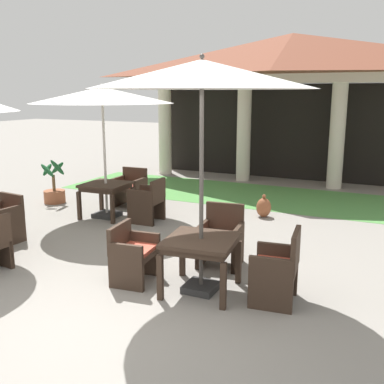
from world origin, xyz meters
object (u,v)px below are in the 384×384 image
at_px(patio_table_near_foreground, 201,246).
at_px(patio_chair_near_foreground_east, 278,269).
at_px(patio_chair_near_foreground_north, 221,239).
at_px(patio_chair_mid_left_east, 148,201).
at_px(patio_umbrella_near_foreground, 202,76).
at_px(patio_table_mid_left, 106,188).
at_px(patio_chair_mid_left_north, 130,188).
at_px(patio_chair_mid_right_north, 2,220).
at_px(patio_chair_near_foreground_west, 133,254).
at_px(terracotta_urn, 264,207).
at_px(potted_palm_left_edge, 54,191).
at_px(patio_umbrella_mid_left, 102,96).

xyz_separation_m(patio_table_near_foreground, patio_chair_near_foreground_east, (0.97, 0.11, -0.19)).
height_order(patio_chair_near_foreground_north, patio_chair_mid_left_east, patio_chair_near_foreground_north).
bearing_deg(patio_table_near_foreground, patio_chair_mid_left_east, 132.55).
xyz_separation_m(patio_umbrella_near_foreground, patio_table_mid_left, (-3.23, 2.42, -2.10)).
bearing_deg(patio_chair_mid_left_north, patio_chair_mid_right_north, 75.96).
height_order(patio_umbrella_near_foreground, patio_chair_near_foreground_west, patio_umbrella_near_foreground).
bearing_deg(patio_table_mid_left, terracotta_urn, 25.12).
distance_m(patio_umbrella_near_foreground, potted_palm_left_edge, 6.31).
distance_m(patio_table_mid_left, patio_chair_mid_right_north, 2.21).
relative_size(patio_umbrella_mid_left, potted_palm_left_edge, 2.64).
bearing_deg(terracotta_urn, patio_umbrella_mid_left, -154.88).
bearing_deg(potted_palm_left_edge, patio_table_near_foreground, -29.80).
distance_m(patio_chair_near_foreground_west, patio_chair_mid_right_north, 2.95).
relative_size(patio_chair_near_foreground_west, patio_chair_mid_right_north, 0.98).
distance_m(patio_table_near_foreground, patio_chair_mid_left_east, 3.35).
height_order(patio_table_mid_left, patio_umbrella_mid_left, patio_umbrella_mid_left).
xyz_separation_m(patio_chair_near_foreground_north, patio_chair_mid_right_north, (-3.77, -0.65, -0.01)).
bearing_deg(patio_chair_near_foreground_west, patio_chair_near_foreground_north, 135.28).
bearing_deg(patio_umbrella_mid_left, patio_chair_near_foreground_north, -24.91).
height_order(patio_table_near_foreground, patio_chair_near_foreground_north, patio_chair_near_foreground_north).
relative_size(patio_chair_near_foreground_east, patio_table_mid_left, 1.03).
relative_size(patio_chair_mid_left_north, terracotta_urn, 1.78).
relative_size(patio_chair_near_foreground_west, patio_umbrella_mid_left, 0.28).
distance_m(patio_table_mid_left, patio_chair_mid_left_north, 0.99).
xyz_separation_m(patio_chair_near_foreground_north, potted_palm_left_edge, (-4.94, 1.93, -0.12)).
relative_size(patio_chair_near_foreground_west, patio_table_mid_left, 0.88).
bearing_deg(patio_umbrella_mid_left, patio_table_mid_left, -45.00).
bearing_deg(patio_chair_near_foreground_north, potted_palm_left_edge, -28.04).
relative_size(patio_umbrella_near_foreground, patio_chair_mid_right_north, 3.65).
relative_size(patio_umbrella_mid_left, terracotta_urn, 5.88).
bearing_deg(patio_table_near_foreground, patio_table_mid_left, 143.20).
height_order(patio_chair_near_foreground_north, patio_chair_near_foreground_east, patio_chair_near_foreground_east).
xyz_separation_m(patio_umbrella_mid_left, potted_palm_left_edge, (-1.83, 0.48, -2.16)).
xyz_separation_m(patio_umbrella_near_foreground, patio_chair_near_foreground_east, (0.97, 0.11, -2.28)).
bearing_deg(patio_chair_near_foreground_east, patio_chair_mid_left_north, 45.65).
distance_m(patio_table_near_foreground, patio_umbrella_mid_left, 4.43).
xyz_separation_m(patio_chair_near_foreground_east, potted_palm_left_edge, (-6.03, 2.78, -0.14)).
relative_size(patio_chair_near_foreground_east, patio_chair_mid_left_north, 1.09).
bearing_deg(patio_chair_mid_left_east, terracotta_urn, -58.84).
bearing_deg(patio_table_mid_left, potted_palm_left_edge, 165.27).
distance_m(patio_table_near_foreground, patio_umbrella_near_foreground, 2.09).
height_order(patio_chair_near_foreground_east, patio_chair_mid_left_north, patio_chair_near_foreground_east).
xyz_separation_m(patio_table_near_foreground, patio_umbrella_near_foreground, (0.00, 0.00, 2.09)).
relative_size(patio_chair_near_foreground_north, patio_table_mid_left, 1.00).
bearing_deg(patio_chair_mid_left_east, patio_table_near_foreground, -140.30).
relative_size(patio_chair_near_foreground_north, patio_chair_near_foreground_east, 0.97).
xyz_separation_m(patio_table_near_foreground, patio_chair_near_foreground_north, (-0.11, 0.97, -0.21)).
height_order(patio_chair_near_foreground_east, patio_chair_mid_left_east, patio_chair_near_foreground_east).
bearing_deg(terracotta_urn, patio_table_near_foreground, -85.55).
bearing_deg(potted_palm_left_edge, patio_umbrella_near_foreground, -29.80).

